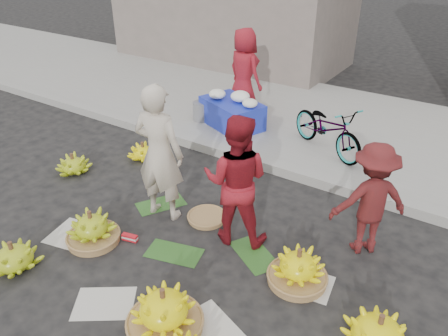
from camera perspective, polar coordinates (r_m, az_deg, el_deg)
The scene contains 21 objects.
ground at distance 5.33m, azimuth -4.31°, elevation -10.24°, with size 80.00×80.00×0.00m, color black.
curb at distance 6.84m, azimuth 6.85°, elevation 0.14°, with size 40.00×0.25×0.15m, color gray.
sidewalk at distance 8.60m, azimuth 13.31°, elevation 5.75°, with size 40.00×4.00×0.12m, color gray.
newspaper_scatter at distance 4.89m, azimuth -10.19°, elevation -15.08°, with size 3.20×1.80×0.00m, color silver, non-canonical shape.
banana_leaves at distance 5.50m, azimuth -3.88°, elevation -8.74°, with size 2.00×1.00×0.00m, color #24561C, non-canonical shape.
banana_bunch_0 at distance 5.52m, azimuth -16.85°, elevation -7.59°, with size 0.62×0.62×0.44m.
banana_bunch_1 at distance 5.47m, azimuth -25.79°, elevation -10.39°, with size 0.70×0.70×0.36m.
banana_bunch_2 at distance 4.34m, azimuth -7.84°, elevation -18.03°, with size 0.81×0.81×0.49m.
banana_bunch_4 at distance 4.40m, azimuth 19.48°, elevation -19.67°, with size 0.66×0.66×0.40m.
banana_bunch_5 at distance 4.82m, azimuth 9.64°, elevation -12.77°, with size 0.63×0.63×0.44m.
banana_bunch_6 at distance 7.12m, azimuth -19.09°, elevation 0.45°, with size 0.66×0.66×0.33m.
banana_bunch_7 at distance 7.26m, azimuth -10.53°, elevation 2.10°, with size 0.54×0.54×0.30m.
basket_spare at distance 5.75m, azimuth -2.25°, elevation -6.48°, with size 0.49×0.49×0.06m, color olive.
incense_stack at distance 5.50m, azimuth -12.20°, elevation -8.90°, with size 0.20×0.06×0.08m, color red.
vendor_cream at distance 5.46m, azimuth -8.45°, elevation 1.88°, with size 0.66×0.43×1.80m, color beige.
vendor_red at distance 5.01m, azimuth 1.60°, elevation -1.69°, with size 0.79×0.61×1.62m, color #A81923.
man_striped at distance 5.16m, azimuth 18.61°, elevation -3.94°, with size 0.89×0.51×1.38m, color maroon.
flower_table at distance 8.01m, azimuth 1.07°, elevation 7.37°, with size 1.33×1.09×0.66m.
grey_bucket at distance 8.30m, azimuth -2.99°, elevation 7.42°, with size 0.32×0.32×0.36m, color slate.
flower_vendor at distance 8.51m, azimuth 2.66°, elevation 12.50°, with size 0.79×0.52×1.62m, color #A81923.
bicycle at distance 7.21m, azimuth 13.40°, elevation 5.12°, with size 1.55×0.54×0.82m, color gray.
Camera 1 is at (2.58, -3.20, 3.39)m, focal length 35.00 mm.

